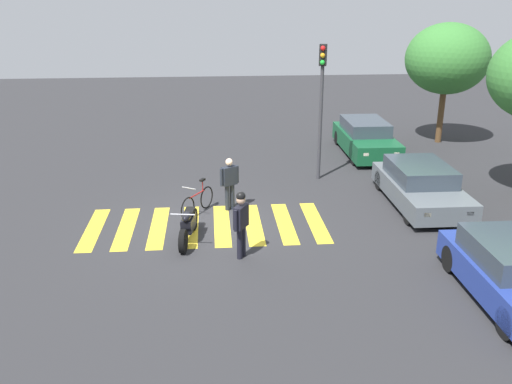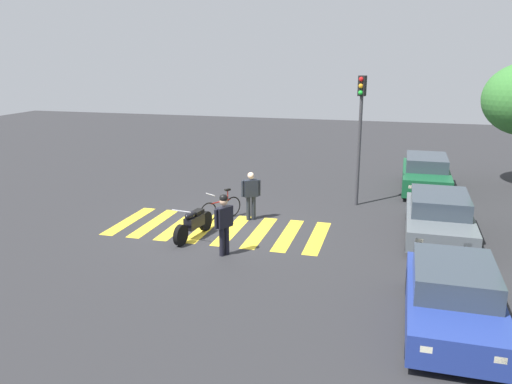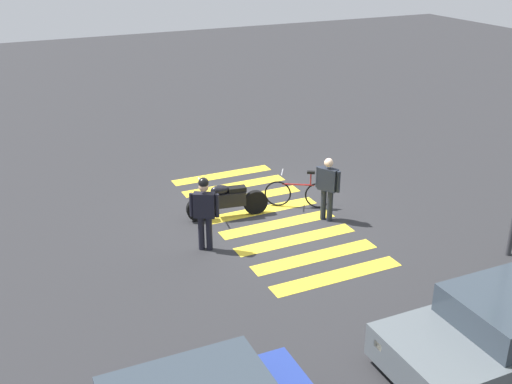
# 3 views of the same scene
# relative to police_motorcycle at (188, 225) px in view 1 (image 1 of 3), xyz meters

# --- Properties ---
(ground_plane) EXTENTS (60.00, 60.00, 0.00)m
(ground_plane) POSITION_rel_police_motorcycle_xyz_m (-0.95, 0.46, -0.45)
(ground_plane) COLOR #2B2B2D
(police_motorcycle) EXTENTS (2.07, 0.64, 1.03)m
(police_motorcycle) POSITION_rel_police_motorcycle_xyz_m (0.00, 0.00, 0.00)
(police_motorcycle) COLOR black
(police_motorcycle) RESTS_ON ground_plane
(leaning_bicycle) EXTENTS (1.50, 0.95, 1.01)m
(leaning_bicycle) POSITION_rel_police_motorcycle_xyz_m (-1.89, 0.22, -0.07)
(leaning_bicycle) COLOR black
(leaning_bicycle) RESTS_ON ground_plane
(officer_on_foot) EXTENTS (0.58, 0.41, 1.74)m
(officer_on_foot) POSITION_rel_police_motorcycle_xyz_m (1.11, 1.34, 0.55)
(officer_on_foot) COLOR black
(officer_on_foot) RESTS_ON ground_plane
(officer_by_motorcycle) EXTENTS (0.41, 0.58, 1.62)m
(officer_by_motorcycle) POSITION_rel_police_motorcycle_xyz_m (-2.15, 1.19, 0.46)
(officer_by_motorcycle) COLOR #1E232D
(officer_by_motorcycle) RESTS_ON ground_plane
(crosswalk_stripes) EXTENTS (3.00, 6.75, 0.01)m
(crosswalk_stripes) POSITION_rel_police_motorcycle_xyz_m (-0.95, 0.46, -0.45)
(crosswalk_stripes) COLOR yellow
(crosswalk_stripes) RESTS_ON ground_plane
(car_green_compact) EXTENTS (4.54, 1.87, 1.36)m
(car_green_compact) POSITION_rel_police_motorcycle_xyz_m (-7.96, 6.99, 0.20)
(car_green_compact) COLOR black
(car_green_compact) RESTS_ON ground_plane
(car_grey_coupe) EXTENTS (4.40, 1.94, 1.27)m
(car_grey_coupe) POSITION_rel_police_motorcycle_xyz_m (-2.11, 7.12, 0.16)
(car_grey_coupe) COLOR black
(car_grey_coupe) RESTS_ON ground_plane
(traffic_light_pole) EXTENTS (0.35, 0.30, 4.66)m
(traffic_light_pole) POSITION_rel_police_motorcycle_xyz_m (-4.87, 4.45, 2.65)
(traffic_light_pole) COLOR #38383D
(traffic_light_pole) RESTS_ON ground_plane
(street_tree_near) EXTENTS (3.50, 3.50, 5.11)m
(street_tree_near) POSITION_rel_police_motorcycle_xyz_m (-9.51, 10.74, 3.16)
(street_tree_near) COLOR brown
(street_tree_near) RESTS_ON ground_plane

